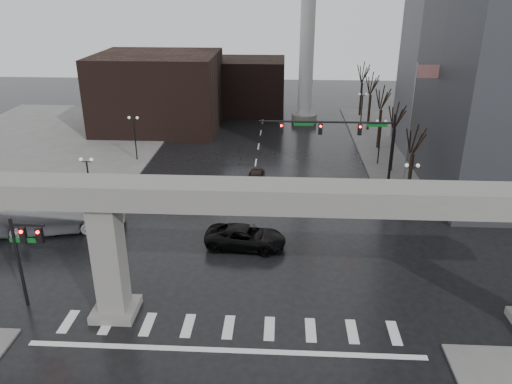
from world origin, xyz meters
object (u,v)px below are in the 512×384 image
at_px(pickup_truck, 246,237).
at_px(city_bus, 48,212).
at_px(far_car, 256,179).
at_px(signal_mast_arm, 350,137).

bearing_deg(pickup_truck, city_bus, 89.23).
relative_size(pickup_truck, far_car, 1.42).
bearing_deg(pickup_truck, signal_mast_arm, -34.68).
bearing_deg(city_bus, far_car, -68.36).
distance_m(signal_mast_arm, city_bus, 26.44).
bearing_deg(signal_mast_arm, city_bus, -161.51).
relative_size(signal_mast_arm, city_bus, 1.03).
bearing_deg(signal_mast_arm, far_car, 164.62).
bearing_deg(far_car, signal_mast_arm, -12.49).
distance_m(city_bus, far_car, 19.35).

